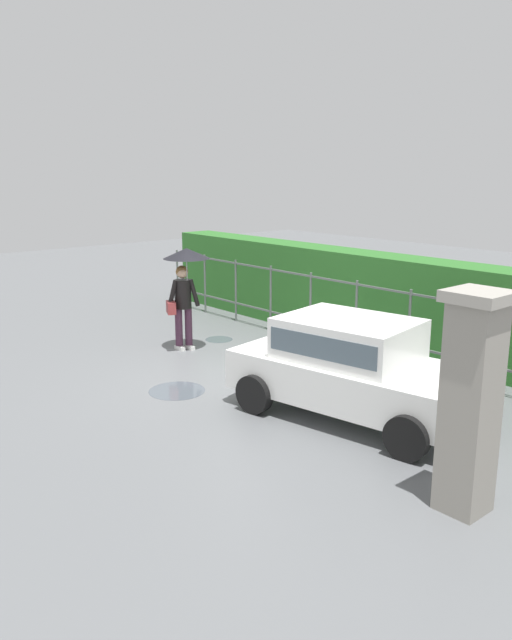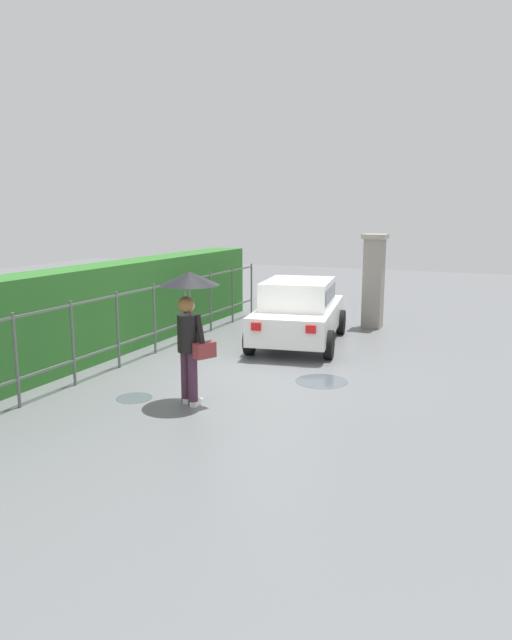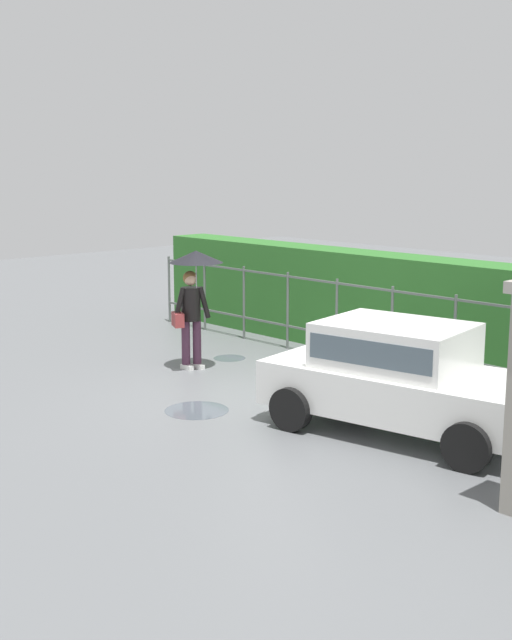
{
  "view_description": "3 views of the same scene",
  "coord_description": "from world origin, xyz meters",
  "views": [
    {
      "loc": [
        8.21,
        -6.91,
        3.6
      ],
      "look_at": [
        0.24,
        -0.03,
        1.08
      ],
      "focal_mm": 35.33,
      "sensor_mm": 36.0,
      "label": 1
    },
    {
      "loc": [
        -9.67,
        -4.33,
        3.02
      ],
      "look_at": [
        -0.02,
        -0.07,
        0.99
      ],
      "focal_mm": 32.14,
      "sensor_mm": 36.0,
      "label": 2
    },
    {
      "loc": [
        8.86,
        -8.72,
        3.56
      ],
      "look_at": [
        -0.24,
        -0.17,
        1.18
      ],
      "focal_mm": 46.23,
      "sensor_mm": 36.0,
      "label": 3
    }
  ],
  "objects": [
    {
      "name": "fence_section",
      "position": [
        -0.26,
        2.46,
        0.83
      ],
      "size": [
        11.33,
        0.05,
        1.5
      ],
      "color": "#59605B",
      "rests_on": "ground"
    },
    {
      "name": "car",
      "position": [
        2.44,
        -0.04,
        0.8
      ],
      "size": [
        3.94,
        2.36,
        1.48
      ],
      "rotation": [
        0.0,
        0.0,
        0.17
      ],
      "color": "white",
      "rests_on": "ground"
    },
    {
      "name": "ground_plane",
      "position": [
        0.0,
        0.0,
        0.0
      ],
      "size": [
        40.0,
        40.0,
        0.0
      ],
      "primitive_type": "plane",
      "color": "slate"
    },
    {
      "name": "hedge_row",
      "position": [
        -0.26,
        3.43,
        0.95
      ],
      "size": [
        12.28,
        0.9,
        1.9
      ],
      "primitive_type": "cube",
      "color": "#2D6B28",
      "rests_on": "ground"
    },
    {
      "name": "puddle_near",
      "position": [
        -0.17,
        -1.42,
        0.0
      ],
      "size": [
        0.94,
        0.94,
        0.0
      ],
      "primitive_type": "cylinder",
      "color": "#4C545B",
      "rests_on": "ground"
    },
    {
      "name": "puddle_far",
      "position": [
        -2.3,
        1.1,
        0.0
      ],
      "size": [
        0.6,
        0.6,
        0.0
      ],
      "primitive_type": "cylinder",
      "color": "#4C545B",
      "rests_on": "ground"
    },
    {
      "name": "pedestrian",
      "position": [
        -2.13,
        0.12,
        1.52
      ],
      "size": [
        0.93,
        0.93,
        2.09
      ],
      "rotation": [
        0.0,
        0.0,
        -0.45
      ],
      "color": "#47283D",
      "rests_on": "ground"
    }
  ]
}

